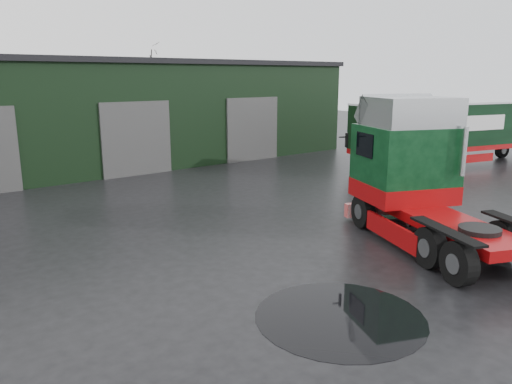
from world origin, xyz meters
TOP-DOWN VIEW (x-y plane):
  - ground at (0.00, 0.00)m, footprint 100.00×100.00m
  - warehouse at (2.00, 20.00)m, footprint 32.40×12.40m
  - hero_tractor at (4.13, -3.00)m, footprint 5.91×8.24m
  - lorry_right at (17.00, 5.00)m, footprint 14.95×6.19m
  - wash_bucket at (7.70, -1.44)m, footprint 0.34×0.34m
  - tree_back_b at (10.00, 30.00)m, footprint 4.40×4.40m
  - puddle_0 at (-1.79, -4.28)m, footprint 3.87×3.87m
  - puddle_1 at (5.76, 0.18)m, footprint 2.73×2.73m

SIDE VIEW (x-z plane):
  - ground at x=0.00m, z-range 0.00..0.00m
  - puddle_0 at x=-1.79m, z-range 0.00..0.01m
  - puddle_1 at x=5.76m, z-range 0.00..0.01m
  - wash_bucket at x=7.70m, z-range 0.00..0.26m
  - lorry_right at x=17.00m, z-range 0.00..3.89m
  - hero_tractor at x=4.13m, z-range 0.00..4.71m
  - warehouse at x=2.00m, z-range 0.01..6.31m
  - tree_back_b at x=10.00m, z-range 0.00..7.50m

